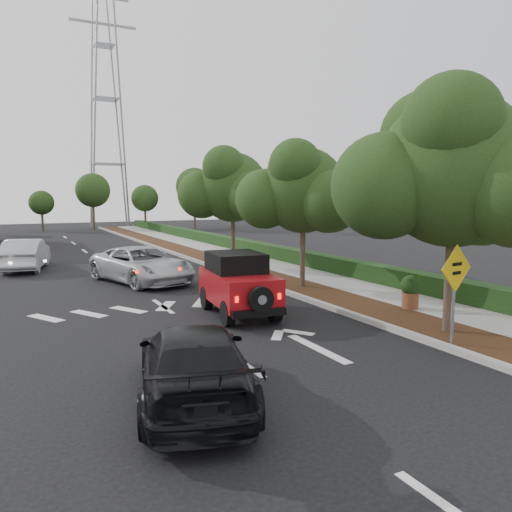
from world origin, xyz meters
TOP-DOWN VIEW (x-y plane):
  - ground at (0.00, 0.00)m, footprint 120.00×120.00m
  - curb at (4.60, 12.00)m, footprint 0.20×70.00m
  - planting_strip at (5.60, 12.00)m, footprint 1.80×70.00m
  - sidewalk at (7.50, 12.00)m, footprint 2.00×70.00m
  - hedge at (8.90, 12.00)m, footprint 0.80×70.00m
  - transmission_tower at (6.00, 48.00)m, footprint 7.00×4.00m
  - street_tree_near at (5.60, -0.50)m, footprint 3.80×3.80m
  - street_tree_mid at (5.60, 6.50)m, footprint 3.20×3.20m
  - street_tree_far at (5.60, 13.00)m, footprint 3.40×3.40m
  - red_jeep at (1.74, 4.02)m, footprint 1.94×3.75m
  - silver_suv_ahead at (0.50, 10.81)m, footprint 3.81×5.76m
  - black_suv_oncoming at (-1.58, -1.49)m, footprint 3.01×4.93m
  - silver_sedan_oncoming at (-3.64, 16.75)m, footprint 2.47×4.78m
  - speed_hump_sign at (4.80, -1.42)m, footprint 1.09×0.17m
  - terracotta_planter at (6.60, 1.84)m, footprint 0.63×0.63m

SIDE VIEW (x-z plane):
  - ground at x=0.00m, z-range 0.00..0.00m
  - transmission_tower at x=6.00m, z-range -14.00..14.00m
  - street_tree_near at x=5.60m, z-range -2.96..2.96m
  - street_tree_mid at x=5.60m, z-range -2.66..2.66m
  - street_tree_far at x=5.60m, z-range -2.81..2.81m
  - planting_strip at x=5.60m, z-range 0.00..0.12m
  - sidewalk at x=7.50m, z-range 0.00..0.12m
  - curb at x=4.60m, z-range 0.00..0.15m
  - hedge at x=8.90m, z-range 0.00..0.80m
  - black_suv_oncoming at x=-1.58m, z-range 0.00..1.33m
  - silver_suv_ahead at x=0.50m, z-range 0.00..1.47m
  - terracotta_planter at x=6.60m, z-range 0.19..1.28m
  - silver_sedan_oncoming at x=-3.64m, z-range 0.00..1.50m
  - red_jeep at x=1.74m, z-range 0.01..1.88m
  - speed_hump_sign at x=4.80m, z-range 0.45..2.78m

